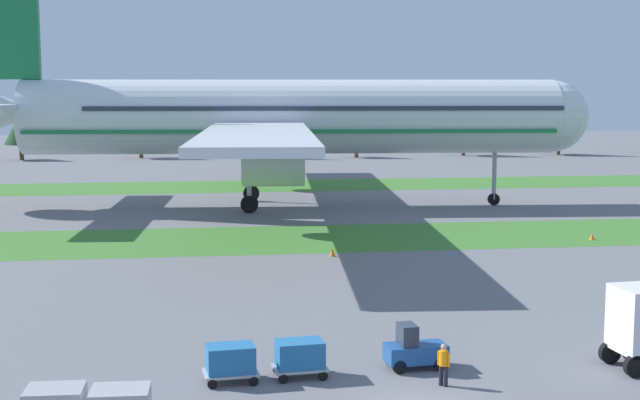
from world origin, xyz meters
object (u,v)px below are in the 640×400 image
at_px(cargo_dolly_lead, 300,356).
at_px(cargo_dolly_second, 231,360).
at_px(taxiway_marker_0, 332,252).
at_px(ground_crew_marshaller, 444,363).
at_px(airliner, 276,117).
at_px(taxiway_marker_1, 592,237).
at_px(baggage_tug, 414,350).

height_order(cargo_dolly_lead, cargo_dolly_second, same).
distance_m(cargo_dolly_second, taxiway_marker_0, 28.11).
bearing_deg(taxiway_marker_0, ground_crew_marshaller, -89.50).
height_order(airliner, taxiway_marker_1, airliner).
xyz_separation_m(ground_crew_marshaller, taxiway_marker_1, (21.15, 32.68, -0.70)).
distance_m(airliner, cargo_dolly_lead, 54.62).
xyz_separation_m(cargo_dolly_second, taxiway_marker_1, (29.67, 31.03, -0.68)).
bearing_deg(ground_crew_marshaller, cargo_dolly_second, -145.62).
distance_m(baggage_tug, taxiway_marker_0, 26.12).
distance_m(baggage_tug, taxiway_marker_1, 37.30).
distance_m(cargo_dolly_second, taxiway_marker_1, 42.94).
distance_m(baggage_tug, cargo_dolly_lead, 5.03).
height_order(airliner, cargo_dolly_lead, airliner).
xyz_separation_m(airliner, ground_crew_marshaller, (1.87, -55.81, -8.10)).
bearing_deg(cargo_dolly_second, airliner, 167.57).
xyz_separation_m(cargo_dolly_lead, ground_crew_marshaller, (5.64, -1.93, 0.03)).
distance_m(cargo_dolly_second, ground_crew_marshaller, 8.68).
relative_size(baggage_tug, taxiway_marker_1, 5.63).
bearing_deg(cargo_dolly_second, taxiway_marker_1, 130.86).
bearing_deg(cargo_dolly_lead, taxiway_marker_1, 133.53).
bearing_deg(baggage_tug, taxiway_marker_1, 138.85).
relative_size(airliner, cargo_dolly_second, 33.61).
bearing_deg(ground_crew_marshaller, taxiway_marker_1, 102.47).
relative_size(airliner, cargo_dolly_lead, 33.61).
bearing_deg(taxiway_marker_1, ground_crew_marshaller, -122.90).
bearing_deg(taxiway_marker_0, baggage_tug, -90.84).
distance_m(cargo_dolly_lead, cargo_dolly_second, 2.90).
distance_m(airliner, baggage_tug, 54.05).
bearing_deg(cargo_dolly_second, cargo_dolly_lead, 90.00).
distance_m(airliner, taxiway_marker_0, 28.72).
distance_m(taxiway_marker_0, taxiway_marker_1, 21.80).
relative_size(baggage_tug, ground_crew_marshaller, 1.56).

